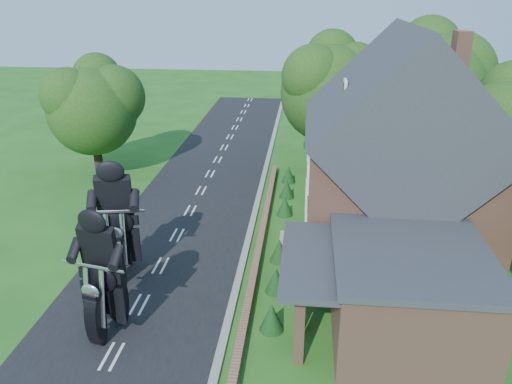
# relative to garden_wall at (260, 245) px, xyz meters

# --- Properties ---
(ground) EXTENTS (120.00, 120.00, 0.00)m
(ground) POSITION_rel_garden_wall_xyz_m (-4.30, -5.00, -0.20)
(ground) COLOR #1F5718
(ground) RESTS_ON ground
(road) EXTENTS (7.00, 80.00, 0.02)m
(road) POSITION_rel_garden_wall_xyz_m (-4.30, -5.00, -0.19)
(road) COLOR black
(road) RESTS_ON ground
(kerb) EXTENTS (0.30, 80.00, 0.12)m
(kerb) POSITION_rel_garden_wall_xyz_m (-0.65, -5.00, -0.14)
(kerb) COLOR gray
(kerb) RESTS_ON ground
(garden_wall) EXTENTS (0.30, 22.00, 0.40)m
(garden_wall) POSITION_rel_garden_wall_xyz_m (0.00, 0.00, 0.00)
(garden_wall) COLOR #99644E
(garden_wall) RESTS_ON ground
(house) EXTENTS (9.54, 8.64, 10.24)m
(house) POSITION_rel_garden_wall_xyz_m (6.19, 1.00, 4.14)
(house) COLOR #99644E
(house) RESTS_ON ground
(annex) EXTENTS (7.05, 5.94, 3.44)m
(annex) POSITION_rel_garden_wall_xyz_m (5.57, -5.80, 1.57)
(annex) COLOR #99644E
(annex) RESTS_ON ground
(tree_behind_house) EXTENTS (7.81, 7.20, 10.08)m
(tree_behind_house) POSITION_rel_garden_wall_xyz_m (9.88, 11.14, 6.03)
(tree_behind_house) COLOR black
(tree_behind_house) RESTS_ON ground
(tree_behind_left) EXTENTS (6.94, 6.40, 9.16)m
(tree_behind_left) POSITION_rel_garden_wall_xyz_m (3.86, 12.13, 5.53)
(tree_behind_left) COLOR black
(tree_behind_left) RESTS_ON ground
(tree_far_road) EXTENTS (6.08, 5.60, 7.84)m
(tree_far_road) POSITION_rel_garden_wall_xyz_m (-11.16, 9.11, 4.64)
(tree_far_road) COLOR black
(tree_far_road) RESTS_ON ground
(shrub_a) EXTENTS (0.90, 0.90, 1.10)m
(shrub_a) POSITION_rel_garden_wall_xyz_m (1.00, -6.00, 0.35)
(shrub_a) COLOR #103412
(shrub_a) RESTS_ON ground
(shrub_b) EXTENTS (0.90, 0.90, 1.10)m
(shrub_b) POSITION_rel_garden_wall_xyz_m (1.00, -3.50, 0.35)
(shrub_b) COLOR #103412
(shrub_b) RESTS_ON ground
(shrub_c) EXTENTS (0.90, 0.90, 1.10)m
(shrub_c) POSITION_rel_garden_wall_xyz_m (1.00, -1.00, 0.35)
(shrub_c) COLOR #103412
(shrub_c) RESTS_ON ground
(shrub_d) EXTENTS (0.90, 0.90, 1.10)m
(shrub_d) POSITION_rel_garden_wall_xyz_m (1.00, 4.00, 0.35)
(shrub_d) COLOR #103412
(shrub_d) RESTS_ON ground
(shrub_e) EXTENTS (0.90, 0.90, 1.10)m
(shrub_e) POSITION_rel_garden_wall_xyz_m (1.00, 6.50, 0.35)
(shrub_e) COLOR #103412
(shrub_e) RESTS_ON ground
(shrub_f) EXTENTS (0.90, 0.90, 1.10)m
(shrub_f) POSITION_rel_garden_wall_xyz_m (1.00, 9.00, 0.35)
(shrub_f) COLOR #103412
(shrub_f) RESTS_ON ground
(motorcycle_lead) EXTENTS (0.72, 1.65, 1.49)m
(motorcycle_lead) POSITION_rel_garden_wall_xyz_m (-4.83, -6.76, 0.54)
(motorcycle_lead) COLOR black
(motorcycle_lead) RESTS_ON ground
(motorcycle_follow) EXTENTS (0.71, 1.74, 1.58)m
(motorcycle_follow) POSITION_rel_garden_wall_xyz_m (-5.76, -2.80, 0.59)
(motorcycle_follow) COLOR black
(motorcycle_follow) RESTS_ON ground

